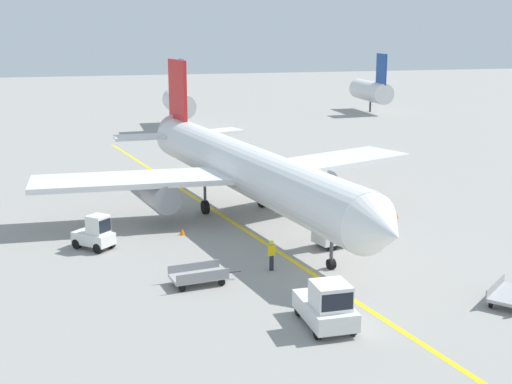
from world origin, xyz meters
TOP-DOWN VIEW (x-y plane):
  - ground_plane at (0.00, 0.00)m, footprint 300.00×300.00m
  - taxi_line_yellow at (-1.53, 5.00)m, footprint 15.17×78.66m
  - airliner at (-1.63, 12.45)m, footprint 28.11×35.18m
  - pushback_tug at (-2.18, -6.41)m, footprint 1.95×3.63m
  - baggage_tug_near_wing at (-11.76, 7.31)m, footprint 2.62×2.61m
  - belt_loader_forward_hold at (2.73, 4.49)m, footprint 5.16×2.58m
  - baggage_cart_loaded at (-6.80, 0.04)m, footprint 3.84×1.96m
  - baggage_cart_empty_trailing at (7.27, -6.06)m, footprint 3.38×3.06m
  - ground_crew_marshaller at (-2.61, 1.19)m, footprint 0.36×0.24m
  - safety_cone_nose_left at (8.49, 9.12)m, footprint 0.36×0.36m
  - safety_cone_nose_right at (-6.35, 8.88)m, footprint 0.36×0.36m
  - distant_aircraft_far_left at (0.08, 55.73)m, footprint 3.00×10.10m
  - distant_aircraft_mid_left at (30.24, 64.37)m, footprint 3.00×10.10m

SIDE VIEW (x-z plane):
  - ground_plane at x=0.00m, z-range 0.00..0.00m
  - taxi_line_yellow at x=-1.53m, z-range 0.00..0.01m
  - safety_cone_nose_left at x=8.49m, z-range 0.00..0.44m
  - safety_cone_nose_right at x=-6.35m, z-range 0.00..0.44m
  - baggage_cart_loaded at x=-6.80m, z-range 0.00..0.94m
  - baggage_cart_empty_trailing at x=7.27m, z-range 0.00..0.94m
  - belt_loader_forward_hold at x=2.73m, z-range -0.52..2.07m
  - ground_crew_marshaller at x=-2.61m, z-range 0.06..1.76m
  - baggage_tug_near_wing at x=-11.76m, z-range -0.12..1.98m
  - pushback_tug at x=-2.18m, z-range -0.11..2.09m
  - distant_aircraft_far_left at x=0.08m, z-range -1.18..7.62m
  - distant_aircraft_mid_left at x=30.24m, z-range -1.18..7.62m
  - airliner at x=-1.63m, z-range -1.63..8.47m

